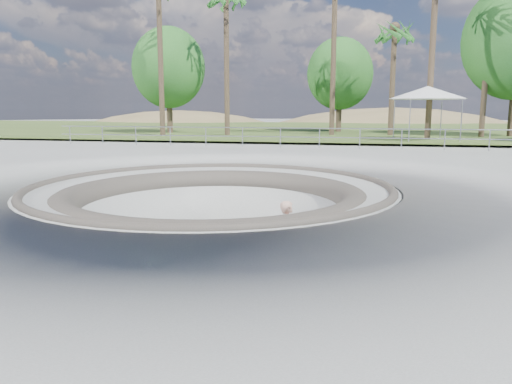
% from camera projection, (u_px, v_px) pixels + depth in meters
% --- Properties ---
extents(ground, '(180.00, 180.00, 0.00)m').
position_uv_depth(ground, '(211.00, 186.00, 14.12)').
color(ground, '#B0B0AB').
rests_on(ground, ground).
extents(skate_bowl, '(14.00, 14.00, 4.10)m').
position_uv_depth(skate_bowl, '(212.00, 249.00, 14.43)').
color(skate_bowl, '#B0B0AB').
rests_on(skate_bowl, ground).
extents(grass_strip, '(180.00, 36.00, 0.12)m').
position_uv_depth(grass_strip, '(318.00, 129.00, 46.86)').
color(grass_strip, '#405823').
rests_on(grass_strip, ground).
extents(distant_hills, '(103.20, 45.00, 28.60)m').
position_uv_depth(distant_hills, '(359.00, 174.00, 69.62)').
color(distant_hills, brown).
rests_on(distant_hills, ground).
extents(safety_railing, '(25.00, 0.06, 1.03)m').
position_uv_depth(safety_railing, '(280.00, 137.00, 25.57)').
color(safety_railing, gray).
rests_on(safety_railing, ground).
extents(skateboard, '(0.89, 0.34, 0.09)m').
position_uv_depth(skateboard, '(288.00, 270.00, 12.52)').
color(skateboard, '#975F3C').
rests_on(skateboard, ground).
extents(skater, '(0.49, 0.68, 1.77)m').
position_uv_depth(skater, '(288.00, 236.00, 12.36)').
color(skater, tan).
rests_on(skater, skateboard).
extents(canopy_white, '(6.09, 6.09, 3.16)m').
position_uv_depth(canopy_white, '(428.00, 93.00, 29.35)').
color(canopy_white, gray).
rests_on(canopy_white, ground).
extents(palm_b, '(2.60, 2.60, 10.57)m').
position_uv_depth(palm_b, '(226.00, 1.00, 33.74)').
color(palm_b, brown).
rests_on(palm_b, ground).
extents(palm_d, '(2.60, 2.60, 8.19)m').
position_uv_depth(palm_d, '(395.00, 34.00, 33.80)').
color(palm_d, brown).
rests_on(palm_d, ground).
extents(bushy_tree_left, '(5.57, 5.07, 8.04)m').
position_uv_depth(bushy_tree_left, '(168.00, 68.00, 37.69)').
color(bushy_tree_left, brown).
rests_on(bushy_tree_left, ground).
extents(bushy_tree_mid, '(5.20, 4.73, 7.51)m').
position_uv_depth(bushy_tree_mid, '(340.00, 74.00, 39.51)').
color(bushy_tree_mid, brown).
rests_on(bushy_tree_mid, ground).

